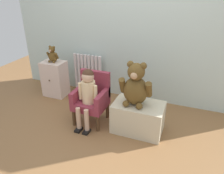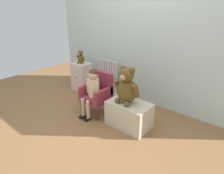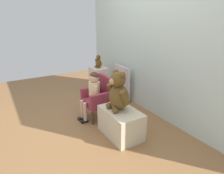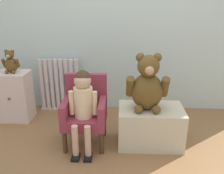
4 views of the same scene
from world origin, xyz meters
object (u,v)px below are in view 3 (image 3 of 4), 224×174
Objects in this scene: low_bench at (121,123)px; radiator at (122,83)px; large_teddy_bear at (118,93)px; small_dresser at (99,81)px; child_armchair at (99,97)px; small_teddy_bear at (98,62)px; child_figure at (93,89)px.

radiator is at bearing 145.55° from low_bench.
low_bench is at bearing 10.71° from large_teddy_bear.
small_dresser is at bearing -149.42° from radiator.
child_armchair reaches higher than low_bench.
large_teddy_bear is at bearing -17.62° from small_teddy_bear.
child_figure is 1.43× the size of large_teddy_bear.
small_teddy_bear reaches higher than radiator.
low_bench is at bearing -16.75° from small_teddy_bear.
child_armchair is at bearing 179.43° from low_bench.
small_dresser is at bearing 162.52° from large_teddy_bear.
radiator is at bearing 31.06° from small_teddy_bear.
child_armchair is 0.19m from child_figure.
child_figure is (0.87, -0.55, 0.21)m from small_dresser.
small_dresser is at bearing 153.23° from child_armchair.
child_figure is at bearing -32.45° from small_teddy_bear.
child_armchair is 1.02m from small_teddy_bear.
small_dresser is (-0.45, -0.27, -0.04)m from radiator.
radiator is 0.86× the size of child_figure.
child_figure reaches higher than radiator.
large_teddy_bear is (0.57, 0.09, 0.11)m from child_figure.
large_teddy_bear is (-0.05, -0.01, 0.41)m from low_bench.
small_dresser is 1.56m from low_bench.
child_figure is at bearing -90.00° from child_armchair.
small_teddy_bear reaches higher than low_bench.
small_teddy_bear is (-1.43, 0.45, 0.07)m from large_teddy_bear.
child_figure is 0.59m from large_teddy_bear.
child_figure reaches higher than low_bench.
small_teddy_bear is at bearing 147.55° from child_figure.
radiator is 0.62m from small_teddy_bear.
small_teddy_bear is (-0.86, 0.44, 0.33)m from child_armchair.
large_teddy_bear is (1.44, -0.45, 0.32)m from small_dresser.
small_dresser is 1.54m from large_teddy_bear.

